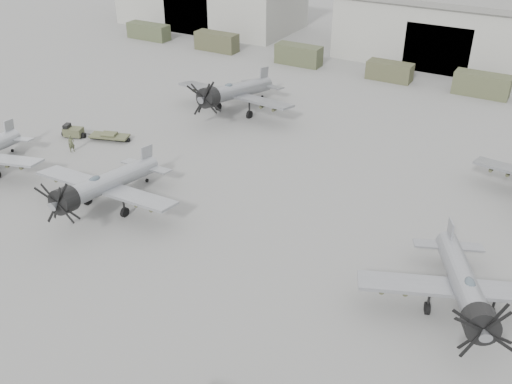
% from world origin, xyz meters
% --- Properties ---
extents(ground, '(220.00, 220.00, 0.00)m').
position_xyz_m(ground, '(0.00, 0.00, 0.00)').
color(ground, '#60605E').
rests_on(ground, ground).
extents(hangar_center, '(29.00, 14.80, 8.70)m').
position_xyz_m(hangar_center, '(0.00, 61.96, 4.37)').
color(hangar_center, gray).
rests_on(hangar_center, ground).
extents(support_truck_0, '(6.67, 2.20, 2.29)m').
position_xyz_m(support_truck_0, '(-41.27, 50.00, 1.14)').
color(support_truck_0, '#3F452D').
rests_on(support_truck_0, ground).
extents(support_truck_1, '(6.22, 2.20, 2.52)m').
position_xyz_m(support_truck_1, '(-29.12, 50.00, 1.26)').
color(support_truck_1, '#3D3F29').
rests_on(support_truck_1, ground).
extents(support_truck_2, '(6.09, 2.20, 2.56)m').
position_xyz_m(support_truck_2, '(-16.35, 50.00, 1.28)').
color(support_truck_2, '#3D422B').
rests_on(support_truck_2, ground).
extents(support_truck_3, '(5.44, 2.20, 2.18)m').
position_xyz_m(support_truck_3, '(-4.05, 50.00, 1.09)').
color(support_truck_3, '#3F402A').
rests_on(support_truck_3, ground).
extents(support_truck_4, '(6.14, 2.20, 2.55)m').
position_xyz_m(support_truck_4, '(6.69, 50.00, 1.28)').
color(support_truck_4, '#41452D').
rests_on(support_truck_4, ground).
extents(aircraft_mid_1, '(12.14, 10.92, 4.87)m').
position_xyz_m(aircraft_mid_1, '(-13.15, 10.02, 2.22)').
color(aircraft_mid_1, '#93969B').
rests_on(aircraft_mid_1, ground).
extents(aircraft_mid_2, '(11.91, 10.77, 4.84)m').
position_xyz_m(aircraft_mid_2, '(13.01, 11.49, 2.20)').
color(aircraft_mid_2, gray).
rests_on(aircraft_mid_2, ground).
extents(aircraft_far_0, '(13.42, 12.08, 5.36)m').
position_xyz_m(aircraft_far_0, '(-14.82, 31.22, 2.44)').
color(aircraft_far_0, gray).
rests_on(aircraft_far_0, ground).
extents(tug_trailer, '(6.52, 3.18, 1.30)m').
position_xyz_m(tug_trailer, '(-23.83, 19.15, 0.49)').
color(tug_trailer, '#474A30').
rests_on(tug_trailer, ground).
extents(ground_crew, '(0.60, 0.70, 1.63)m').
position_xyz_m(ground_crew, '(-22.90, 16.27, 0.81)').
color(ground_crew, '#42472E').
rests_on(ground_crew, ground).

